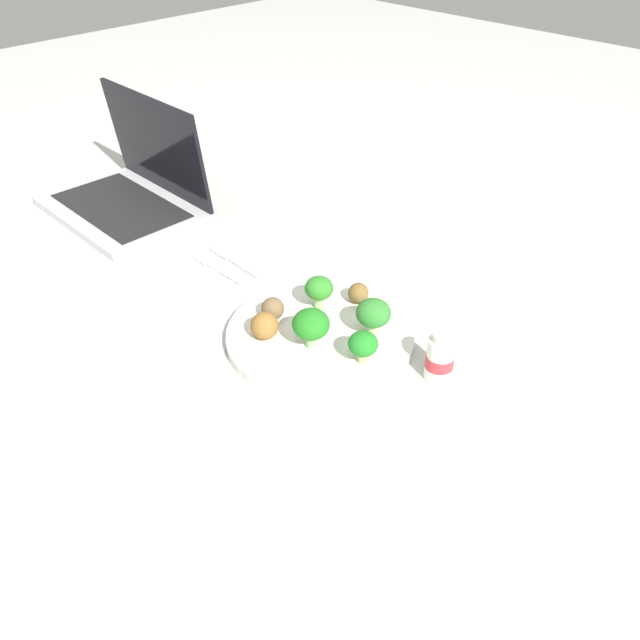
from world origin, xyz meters
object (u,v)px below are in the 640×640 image
broccoli_floret_near_rim (311,325)px  meatball_mid_left (273,308)px  broccoli_floret_front_right (319,289)px  meatball_front_right (358,293)px  napkin (228,267)px  broccoli_floret_back_left (363,344)px  meatball_back_right (265,326)px  broccoli_floret_mid_right (373,314)px  plate (320,335)px  laptop (131,190)px  knife (234,259)px  yogurt_bottle (440,358)px  fork (217,267)px

broccoli_floret_near_rim → meatball_mid_left: (0.09, -0.01, -0.02)m
broccoli_floret_front_right → meatball_front_right: 0.07m
broccoli_floret_near_rim → napkin: size_ratio=0.36×
broccoli_floret_back_left → meatball_back_right: broccoli_floret_back_left is taller
broccoli_floret_front_right → broccoli_floret_mid_right: bearing=-174.3°
plate → laptop: laptop is taller
broccoli_floret_near_rim → knife: 0.29m
broccoli_floret_back_left → broccoli_floret_front_right: bearing=-20.0°
plate → broccoli_floret_back_left: broccoli_floret_back_left is taller
broccoli_floret_mid_right → meatball_back_right: broccoli_floret_mid_right is taller
broccoli_floret_front_right → laptop: laptop is taller
broccoli_floret_near_rim → laptop: bearing=-7.0°
plate → knife: bearing=-10.2°
broccoli_floret_back_left → meatball_front_right: size_ratio=1.46×
meatball_front_right → yogurt_bottle: size_ratio=0.44×
broccoli_floret_near_rim → meatball_front_right: size_ratio=1.84×
broccoli_floret_near_rim → meatball_back_right: (0.06, 0.03, -0.02)m
napkin → broccoli_floret_near_rim: bearing=167.0°
plate → broccoli_floret_near_rim: (-0.02, 0.03, 0.05)m
broccoli_floret_front_right → fork: (0.22, 0.03, -0.04)m
meatball_mid_left → fork: meatball_mid_left is taller
yogurt_bottle → laptop: (0.75, 0.02, 0.01)m
plate → meatball_mid_left: bearing=20.3°
meatball_front_right → laptop: (0.56, 0.06, 0.01)m
fork → yogurt_bottle: 0.44m
meatball_back_right → broccoli_floret_near_rim: bearing=-151.9°
broccoli_floret_near_rim → meatball_front_right: (0.03, -0.13, -0.02)m
meatball_mid_left → fork: size_ratio=0.29×
meatball_front_right → broccoli_floret_near_rim: bearing=101.4°
plate → meatball_front_right: bearing=-83.7°
broccoli_floret_back_left → knife: 0.36m
meatball_back_right → yogurt_bottle: (-0.22, -0.12, -0.00)m
broccoli_floret_front_right → broccoli_floret_near_rim: 0.10m
knife → broccoli_floret_near_rim: bearing=163.8°
meatball_mid_left → plate: bearing=-159.7°
broccoli_floret_mid_right → meatball_front_right: bearing=-32.9°
broccoli_floret_back_left → yogurt_bottle: 0.11m
broccoli_floret_near_rim → yogurt_bottle: 0.18m
broccoli_floret_front_right → yogurt_bottle: (-0.22, -0.01, -0.02)m
broccoli_floret_back_left → fork: 0.36m
broccoli_floret_back_left → meatball_back_right: size_ratio=1.16×
meatball_mid_left → yogurt_bottle: size_ratio=0.47×
meatball_mid_left → meatball_back_right: 0.05m
plate → meatball_front_right: (0.01, -0.10, 0.02)m
knife → broccoli_floret_back_left: bearing=171.3°
meatball_mid_left → yogurt_bottle: (-0.25, -0.08, -0.00)m
yogurt_bottle → meatball_front_right: bearing=-12.0°
yogurt_bottle → laptop: laptop is taller
yogurt_bottle → laptop: size_ratio=0.23×
broccoli_floret_front_right → knife: broccoli_floret_front_right is taller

